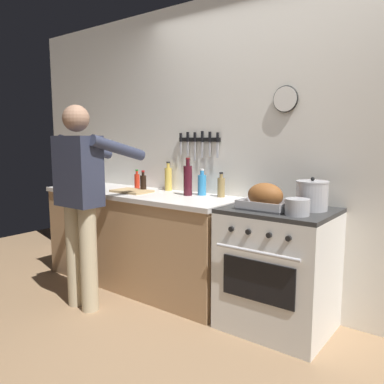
# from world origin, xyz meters

# --- Properties ---
(ground_plane) EXTENTS (8.00, 8.00, 0.00)m
(ground_plane) POSITION_xyz_m (0.00, 0.00, 0.00)
(ground_plane) COLOR #937251
(wall_back) EXTENTS (6.00, 0.13, 2.60)m
(wall_back) POSITION_xyz_m (-0.00, 1.35, 1.30)
(wall_back) COLOR white
(wall_back) RESTS_ON ground
(counter_block) EXTENTS (2.03, 0.65, 0.90)m
(counter_block) POSITION_xyz_m (-1.20, 0.99, 0.45)
(counter_block) COLOR tan
(counter_block) RESTS_ON ground
(stove) EXTENTS (0.76, 0.67, 0.90)m
(stove) POSITION_xyz_m (0.22, 0.99, 0.45)
(stove) COLOR white
(stove) RESTS_ON ground
(person_cook) EXTENTS (0.51, 0.63, 1.66)m
(person_cook) POSITION_xyz_m (-1.21, 0.35, 0.95)
(person_cook) COLOR #C6B793
(person_cook) RESTS_ON ground
(roasting_pan) EXTENTS (0.35, 0.26, 0.19)m
(roasting_pan) POSITION_xyz_m (0.15, 0.90, 0.99)
(roasting_pan) COLOR #B7B7BC
(roasting_pan) RESTS_ON stove
(stock_pot) EXTENTS (0.22, 0.22, 0.23)m
(stock_pot) POSITION_xyz_m (0.42, 1.07, 1.00)
(stock_pot) COLOR #B7B7BC
(stock_pot) RESTS_ON stove
(saucepan) EXTENTS (0.16, 0.16, 0.11)m
(saucepan) POSITION_xyz_m (0.41, 0.83, 0.95)
(saucepan) COLOR #B7B7BC
(saucepan) RESTS_ON stove
(cutting_board) EXTENTS (0.36, 0.24, 0.02)m
(cutting_board) POSITION_xyz_m (-1.24, 0.94, 0.91)
(cutting_board) COLOR tan
(cutting_board) RESTS_ON counter_block
(bottle_wine_red) EXTENTS (0.08, 0.08, 0.33)m
(bottle_wine_red) POSITION_xyz_m (-0.70, 1.10, 1.04)
(bottle_wine_red) COLOR #47141E
(bottle_wine_red) RESTS_ON counter_block
(bottle_dish_soap) EXTENTS (0.07, 0.07, 0.23)m
(bottle_dish_soap) POSITION_xyz_m (-0.61, 1.18, 1.00)
(bottle_dish_soap) COLOR #338CCC
(bottle_dish_soap) RESTS_ON counter_block
(bottle_soy_sauce) EXTENTS (0.06, 0.06, 0.20)m
(bottle_soy_sauce) POSITION_xyz_m (-1.20, 1.05, 0.98)
(bottle_soy_sauce) COLOR black
(bottle_soy_sauce) RESTS_ON counter_block
(bottle_hot_sauce) EXTENTS (0.05, 0.05, 0.19)m
(bottle_hot_sauce) POSITION_xyz_m (-1.37, 1.14, 0.98)
(bottle_hot_sauce) COLOR red
(bottle_hot_sauce) RESTS_ON counter_block
(bottle_cooking_oil) EXTENTS (0.07, 0.07, 0.28)m
(bottle_cooking_oil) POSITION_xyz_m (-1.05, 1.24, 1.02)
(bottle_cooking_oil) COLOR gold
(bottle_cooking_oil) RESTS_ON counter_block
(bottle_vinegar) EXTENTS (0.06, 0.06, 0.21)m
(bottle_vinegar) POSITION_xyz_m (-0.42, 1.20, 0.99)
(bottle_vinegar) COLOR #997F4C
(bottle_vinegar) RESTS_ON counter_block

